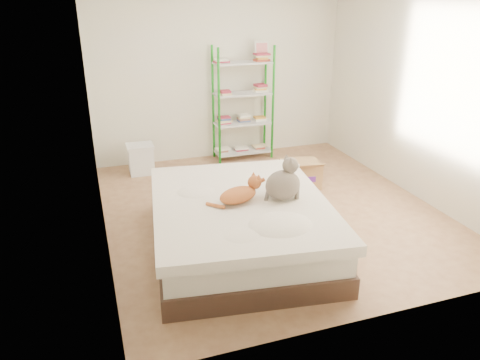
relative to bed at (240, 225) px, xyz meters
name	(u,v)px	position (x,y,z in m)	size (l,w,h in m)	color
room	(273,102)	(0.63, 0.73, 1.03)	(3.81, 4.21, 2.61)	tan
bed	(240,225)	(0.00, 0.00, 0.00)	(1.95, 2.31, 0.54)	#492D24
orange_cat	(238,193)	(-0.03, -0.04, 0.36)	(0.47, 0.26, 0.19)	#CB6C31
grey_cat	(283,179)	(0.40, -0.10, 0.48)	(0.31, 0.38, 0.43)	gray
shelf_unit	(243,107)	(0.94, 2.61, 0.52)	(0.88, 0.36, 1.74)	#1A8A1D
cardboard_box	(300,174)	(1.28, 1.28, -0.09)	(0.54, 0.53, 0.40)	#B1794B
white_bin	(141,159)	(-0.66, 2.42, -0.05)	(0.37, 0.32, 0.43)	white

